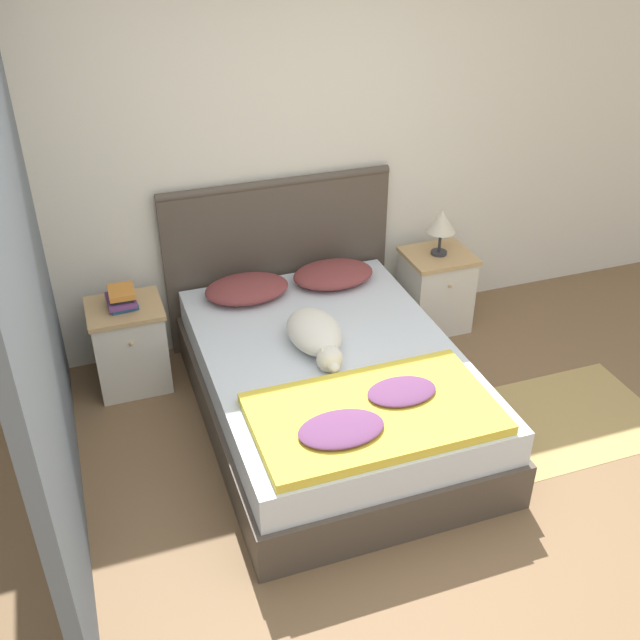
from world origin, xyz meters
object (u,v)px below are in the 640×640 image
object	(u,v)px
pillow_left	(247,289)
book_stack	(122,298)
table_lamp	(442,223)
nightstand_left	(130,345)
bed	(331,388)
pillow_right	(333,274)
dog	(316,334)
nightstand_right	(435,290)

from	to	relation	value
pillow_left	book_stack	distance (m)	0.77
table_lamp	nightstand_left	bearing A→B (deg)	-179.97
pillow_left	book_stack	xyz separation A→B (m)	(-0.77, 0.00, 0.08)
bed	table_lamp	xyz separation A→B (m)	(1.06, 0.77, 0.56)
bed	pillow_right	world-z (taller)	pillow_right
pillow_right	dog	world-z (taller)	dog
nightstand_right	pillow_right	xyz separation A→B (m)	(-0.77, 0.00, 0.26)
nightstand_right	pillow_left	xyz separation A→B (m)	(-1.35, 0.00, 0.26)
bed	nightstand_left	xyz separation A→B (m)	(-1.06, 0.77, 0.05)
book_stack	nightstand_left	bearing A→B (deg)	-69.16
nightstand_right	pillow_left	size ratio (longest dim) A/B	1.06
dog	book_stack	world-z (taller)	book_stack
pillow_left	nightstand_right	bearing A→B (deg)	-0.18
nightstand_left	book_stack	bearing A→B (deg)	110.84
nightstand_left	dog	world-z (taller)	dog
nightstand_left	book_stack	xyz separation A→B (m)	(-0.00, 0.01, 0.34)
table_lamp	bed	bearing A→B (deg)	-143.97
nightstand_right	dog	distance (m)	1.34
pillow_right	dog	bearing A→B (deg)	-117.47
bed	dog	xyz separation A→B (m)	(-0.07, 0.09, 0.33)
nightstand_left	table_lamp	distance (m)	2.17
nightstand_left	pillow_left	size ratio (longest dim) A/B	1.06
dog	bed	bearing A→B (deg)	-52.69
book_stack	table_lamp	xyz separation A→B (m)	(2.12, -0.01, 0.18)
pillow_left	table_lamp	world-z (taller)	table_lamp
table_lamp	pillow_right	bearing A→B (deg)	179.78
bed	nightstand_left	size ratio (longest dim) A/B	3.55
book_stack	dog	bearing A→B (deg)	-34.77
pillow_right	book_stack	size ratio (longest dim) A/B	2.46
nightstand_left	book_stack	world-z (taller)	book_stack
nightstand_left	table_lamp	bearing A→B (deg)	0.03
bed	book_stack	distance (m)	1.37
nightstand_left	dog	distance (m)	1.24
nightstand_right	dog	bearing A→B (deg)	-148.71
dog	pillow_left	bearing A→B (deg)	108.26
bed	pillow_left	distance (m)	0.88
bed	nightstand_right	bearing A→B (deg)	35.99
pillow_right	dog	xyz separation A→B (m)	(-0.36, -0.69, 0.03)
bed	book_stack	size ratio (longest dim) A/B	9.25
dog	table_lamp	bearing A→B (deg)	31.34
nightstand_right	dog	world-z (taller)	dog
dog	table_lamp	world-z (taller)	table_lamp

